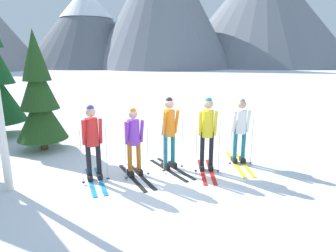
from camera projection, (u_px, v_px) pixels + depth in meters
ground_plane at (164, 172)px, 7.01m from camera, size 400.00×400.00×0.00m
skier_in_red at (92, 140)px, 6.36m from camera, size 0.61×1.61×1.75m
skier_in_purple at (133, 139)px, 6.63m from camera, size 0.78×1.71×1.64m
skier_in_orange at (169, 130)px, 7.02m from camera, size 0.91×1.65×1.82m
skier_in_yellow at (207, 129)px, 6.90m from camera, size 0.62×1.59×1.83m
skier_in_white at (240, 127)px, 7.42m from camera, size 0.60×1.81×1.73m
pine_tree_near at (39, 97)px, 8.34m from camera, size 1.45×1.45×3.51m
mountain_ridge_distant at (164, 9)px, 64.46m from camera, size 107.53×46.91×27.63m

